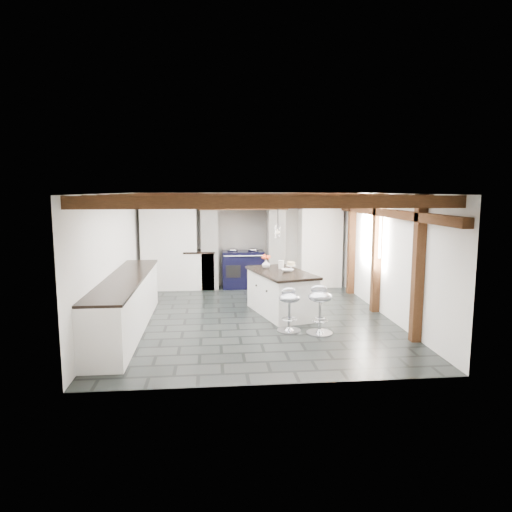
{
  "coord_description": "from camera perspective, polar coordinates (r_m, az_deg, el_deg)",
  "views": [
    {
      "loc": [
        -0.74,
        -8.25,
        2.36
      ],
      "look_at": [
        0.1,
        0.4,
        1.1
      ],
      "focal_mm": 32.0,
      "sensor_mm": 36.0,
      "label": 1
    }
  ],
  "objects": [
    {
      "name": "range_cooker",
      "position": [
        11.11,
        -1.64,
        -1.57
      ],
      "size": [
        1.0,
        0.63,
        0.99
      ],
      "color": "black",
      "rests_on": "ground"
    },
    {
      "name": "kitchen_island",
      "position": [
        8.76,
        3.15,
        -4.54
      ],
      "size": [
        1.28,
        1.84,
        1.1
      ],
      "rotation": [
        0.0,
        0.0,
        0.27
      ],
      "color": "white",
      "rests_on": "ground"
    },
    {
      "name": "room_shell",
      "position": [
        9.75,
        -4.73,
        0.59
      ],
      "size": [
        6.0,
        6.03,
        6.0
      ],
      "color": "white",
      "rests_on": "ground"
    },
    {
      "name": "ground",
      "position": [
        8.61,
        -0.41,
        -7.66
      ],
      "size": [
        6.0,
        6.0,
        0.0
      ],
      "primitive_type": "plane",
      "color": "black",
      "rests_on": "ground"
    },
    {
      "name": "bar_stool_near",
      "position": [
        7.59,
        8.0,
        -6.01
      ],
      "size": [
        0.47,
        0.47,
        0.81
      ],
      "rotation": [
        0.0,
        0.0,
        -0.23
      ],
      "color": "silver",
      "rests_on": "ground"
    },
    {
      "name": "bar_stool_far",
      "position": [
        7.68,
        4.16,
        -6.1
      ],
      "size": [
        0.42,
        0.42,
        0.74
      ],
      "rotation": [
        0.0,
        0.0,
        0.17
      ],
      "color": "silver",
      "rests_on": "ground"
    }
  ]
}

